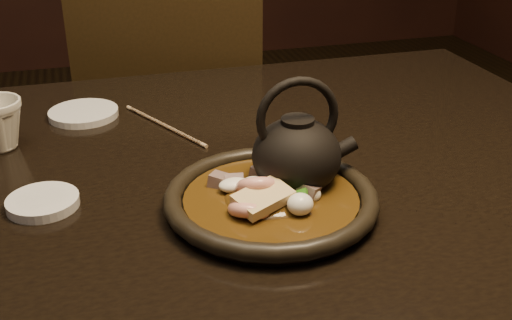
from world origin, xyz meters
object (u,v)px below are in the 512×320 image
object	(u,v)px
chair	(176,141)
plate	(271,200)
teapot	(297,152)
table	(117,225)

from	to	relation	value
chair	plate	size ratio (longest dim) A/B	3.33
chair	teapot	world-z (taller)	chair
chair	plate	bearing A→B (deg)	102.43
chair	plate	xyz separation A→B (m)	(0.00, -0.79, 0.26)
plate	teapot	world-z (taller)	teapot
table	plate	size ratio (longest dim) A/B	5.76
table	teapot	bearing A→B (deg)	-24.54
chair	plate	world-z (taller)	chair
chair	plate	distance (m)	0.84
plate	table	bearing A→B (deg)	143.00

